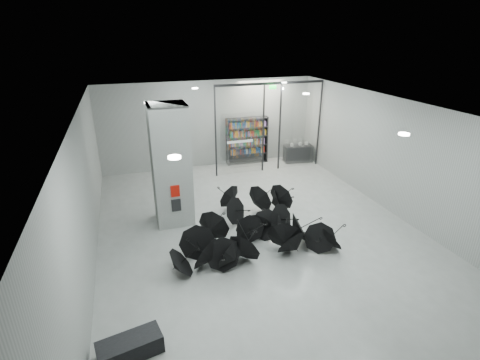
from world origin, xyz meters
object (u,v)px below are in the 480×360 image
object	(u,v)px
column	(171,165)
bench	(130,347)
umbrella_cluster	(255,233)
shop_counter	(298,154)
bookshelf	(247,141)

from	to	relation	value
column	bench	bearing A→B (deg)	-107.59
bench	umbrella_cluster	world-z (taller)	umbrella_cluster
column	bench	size ratio (longest dim) A/B	3.19
shop_counter	umbrella_cluster	size ratio (longest dim) A/B	0.25
bookshelf	umbrella_cluster	size ratio (longest dim) A/B	0.41
bookshelf	umbrella_cluster	xyz separation A→B (m)	(-2.15, -6.93, -0.81)
bench	bookshelf	world-z (taller)	bookshelf
bookshelf	umbrella_cluster	bearing A→B (deg)	-104.75
column	bookshelf	size ratio (longest dim) A/B	1.79
shop_counter	bookshelf	bearing A→B (deg)	172.47
umbrella_cluster	bookshelf	bearing A→B (deg)	72.73
bookshelf	umbrella_cluster	distance (m)	7.30
column	umbrella_cluster	distance (m)	3.48
column	shop_counter	xyz separation A→B (m)	(6.72, 4.10, -1.58)
bench	bookshelf	xyz separation A→B (m)	(5.98, 10.12, 0.92)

